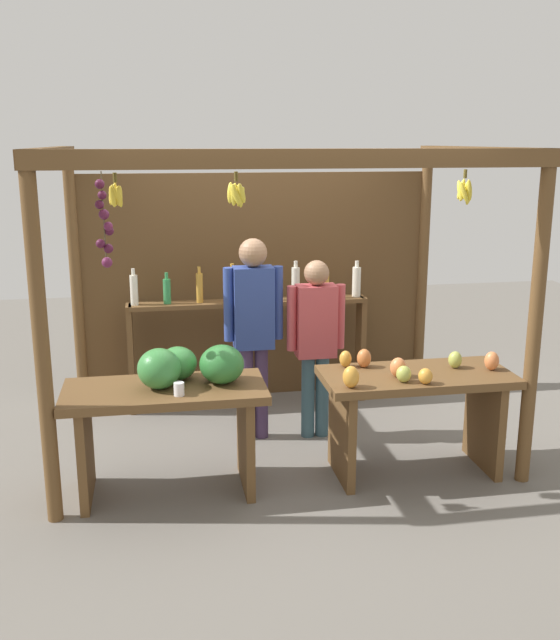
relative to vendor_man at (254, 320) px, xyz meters
The scene contains 7 objects.
ground_plane 1.02m from the vendor_man, ahead, with size 12.00×12.00×0.00m, color slate.
market_stall 0.63m from the vendor_man, 70.84° to the left, with size 3.42×2.27×2.37m.
fruit_counter_left 1.10m from the vendor_man, 129.12° to the right, with size 1.38×0.64×1.05m.
fruit_counter_right 1.42m from the vendor_man, 38.27° to the right, with size 1.38×0.64×0.93m.
bottle_shelf_unit 0.81m from the vendor_man, 84.01° to the left, with size 2.19×0.22×1.35m.
vendor_man is the anchor object (origin of this frame).
vendor_woman 0.52m from the vendor_man, ahead, with size 0.48×0.20×1.49m.
Camera 1 is at (-0.94, -5.54, 2.42)m, focal length 40.48 mm.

